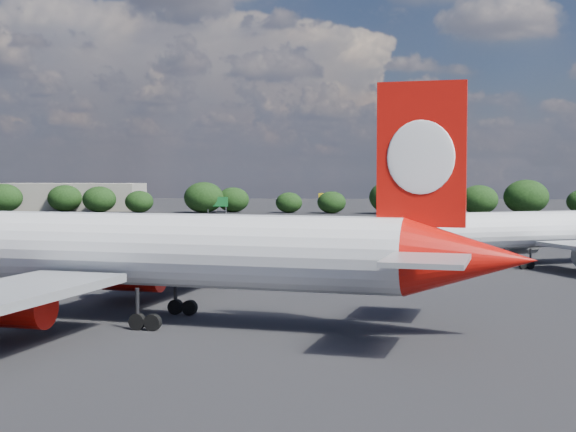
{
  "coord_description": "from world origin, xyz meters",
  "views": [
    {
      "loc": [
        20.62,
        -40.35,
        10.75
      ],
      "look_at": [
        16.0,
        12.0,
        8.0
      ],
      "focal_mm": 50.0,
      "sensor_mm": 36.0,
      "label": 1
    }
  ],
  "objects": [
    {
      "name": "ground",
      "position": [
        0.0,
        60.0,
        0.0
      ],
      "size": [
        500.0,
        500.0,
        0.0
      ],
      "primitive_type": "plane",
      "color": "black",
      "rests_on": "ground"
    },
    {
      "name": "billboard_yellow",
      "position": [
        12.0,
        182.0,
        3.87
      ],
      "size": [
        5.0,
        0.3,
        5.5
      ],
      "color": "gold",
      "rests_on": "ground"
    },
    {
      "name": "terminal_building",
      "position": [
        -65.0,
        192.0,
        4.0
      ],
      "size": [
        42.0,
        16.0,
        8.0
      ],
      "color": "gray",
      "rests_on": "ground"
    },
    {
      "name": "china_southern_airliner",
      "position": [
        39.23,
        54.43,
        4.15
      ],
      "size": [
        39.73,
        38.29,
        13.62
      ],
      "color": "silver",
      "rests_on": "ground"
    },
    {
      "name": "horizon_treeline",
      "position": [
        5.63,
        179.41,
        3.83
      ],
      "size": [
        206.29,
        15.33,
        9.28
      ],
      "color": "black",
      "rests_on": "ground"
    },
    {
      "name": "highway_sign",
      "position": [
        -18.0,
        176.0,
        3.13
      ],
      "size": [
        6.0,
        0.3,
        4.5
      ],
      "color": "#136226",
      "rests_on": "ground"
    },
    {
      "name": "qantas_airliner",
      "position": [
        5.75,
        16.52,
        5.11
      ],
      "size": [
        51.26,
        48.99,
        16.79
      ],
      "color": "silver",
      "rests_on": "ground"
    }
  ]
}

